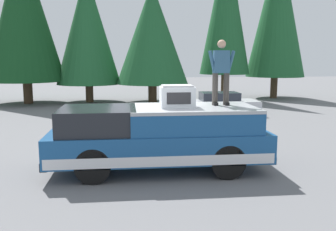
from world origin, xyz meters
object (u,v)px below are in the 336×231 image
(pickup_truck, at_px, (159,137))
(parked_car_silver, at_px, (218,104))
(compressor_unit, at_px, (177,96))
(person_on_truck_bed, at_px, (221,71))

(pickup_truck, xyz_separation_m, parked_car_silver, (8.98, -3.76, -0.29))
(pickup_truck, bearing_deg, compressor_unit, -102.95)
(pickup_truck, distance_m, parked_car_silver, 9.74)
(pickup_truck, xyz_separation_m, person_on_truck_bed, (0.23, -1.65, 1.68))
(compressor_unit, height_order, person_on_truck_bed, person_on_truck_bed)
(person_on_truck_bed, xyz_separation_m, parked_car_silver, (8.75, -2.10, -1.97))
(person_on_truck_bed, distance_m, parked_car_silver, 9.21)
(pickup_truck, bearing_deg, person_on_truck_bed, -82.15)
(compressor_unit, height_order, parked_car_silver, compressor_unit)
(pickup_truck, distance_m, compressor_unit, 1.15)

